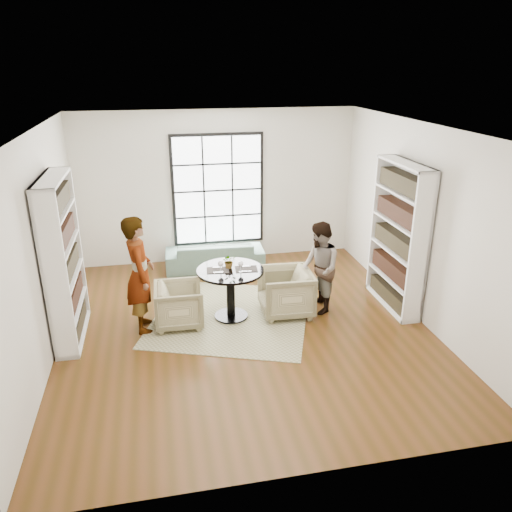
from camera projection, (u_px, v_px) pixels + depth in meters
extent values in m
plane|color=#573014|center=(246.00, 328.00, 7.69)|extent=(6.00, 6.00, 0.00)
plane|color=silver|center=(218.00, 187.00, 9.88)|extent=(5.50, 0.00, 5.50)
plane|color=silver|center=(42.00, 249.00, 6.63)|extent=(0.00, 6.00, 6.00)
plane|color=silver|center=(421.00, 224.00, 7.65)|extent=(0.00, 6.00, 6.00)
plane|color=silver|center=(306.00, 345.00, 4.40)|extent=(5.50, 0.00, 5.50)
plane|color=white|center=(244.00, 129.00, 6.59)|extent=(6.00, 6.00, 0.00)
cube|color=black|center=(218.00, 190.00, 9.88)|extent=(1.82, 0.06, 2.22)
cube|color=white|center=(218.00, 190.00, 9.84)|extent=(1.70, 0.02, 2.10)
cube|color=tan|center=(231.00, 316.00, 8.03)|extent=(3.07, 3.07, 0.01)
cylinder|color=black|center=(231.00, 316.00, 8.00)|extent=(0.53, 0.53, 0.04)
cylinder|color=black|center=(231.00, 294.00, 7.86)|extent=(0.13, 0.13, 0.75)
cylinder|color=black|center=(230.00, 271.00, 7.71)|extent=(1.04, 1.04, 0.04)
imported|color=slate|center=(215.00, 255.00, 9.79)|extent=(1.93, 0.83, 0.56)
imported|color=tan|center=(179.00, 305.00, 7.67)|extent=(0.75, 0.73, 0.67)
imported|color=tan|center=(286.00, 292.00, 8.00)|extent=(0.86, 0.83, 0.75)
imported|color=gray|center=(140.00, 274.00, 7.36)|extent=(0.48, 0.68, 1.79)
imported|color=gray|center=(319.00, 268.00, 7.96)|extent=(0.59, 0.74, 1.50)
cube|color=black|center=(218.00, 270.00, 7.67)|extent=(0.36, 0.29, 0.01)
cube|color=black|center=(246.00, 269.00, 7.71)|extent=(0.36, 0.29, 0.01)
cylinder|color=silver|center=(221.00, 272.00, 7.60)|extent=(0.07, 0.07, 0.01)
cylinder|color=silver|center=(221.00, 269.00, 7.58)|extent=(0.01, 0.01, 0.11)
sphere|color=maroon|center=(221.00, 264.00, 7.55)|extent=(0.08, 0.08, 0.08)
ellipsoid|color=white|center=(221.00, 264.00, 7.55)|extent=(0.09, 0.09, 0.10)
cylinder|color=silver|center=(241.00, 272.00, 7.61)|extent=(0.07, 0.07, 0.01)
cylinder|color=silver|center=(241.00, 269.00, 7.59)|extent=(0.01, 0.01, 0.10)
sphere|color=maroon|center=(241.00, 264.00, 7.56)|extent=(0.08, 0.08, 0.08)
ellipsoid|color=white|center=(241.00, 264.00, 7.56)|extent=(0.08, 0.08, 0.09)
imported|color=gray|center=(229.00, 261.00, 7.72)|extent=(0.21, 0.18, 0.23)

